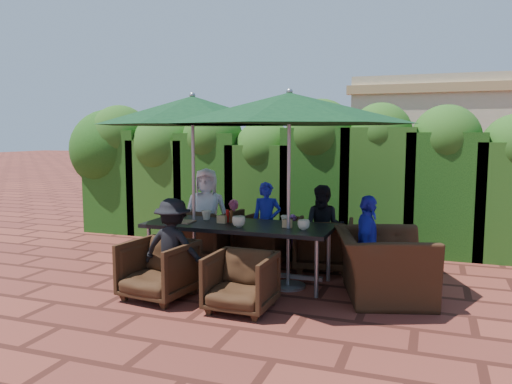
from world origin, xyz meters
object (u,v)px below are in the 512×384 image
(dining_table, at_px, (238,229))
(chair_far_left, at_px, (208,232))
(chair_near_left, at_px, (158,267))
(umbrella_left, at_px, (193,111))
(chair_far_mid, at_px, (266,237))
(chair_far_right, at_px, (324,242))
(chair_near_right, at_px, (241,279))
(umbrella_right, at_px, (289,109))
(chair_end_right, at_px, (383,254))

(dining_table, distance_m, chair_far_left, 1.21)
(chair_near_left, bearing_deg, chair_far_left, 104.57)
(umbrella_left, height_order, chair_far_mid, umbrella_left)
(chair_far_left, distance_m, chair_far_right, 1.79)
(dining_table, distance_m, chair_near_right, 1.18)
(dining_table, distance_m, chair_near_left, 1.20)
(dining_table, xyz_separation_m, chair_near_right, (0.45, -1.05, -0.33))
(umbrella_left, distance_m, umbrella_right, 1.36)
(umbrella_right, height_order, chair_far_mid, umbrella_right)
(chair_far_right, bearing_deg, dining_table, 35.82)
(chair_near_right, bearing_deg, umbrella_left, 136.65)
(chair_end_right, bearing_deg, chair_near_right, 107.80)
(dining_table, relative_size, chair_end_right, 2.06)
(chair_near_left, relative_size, chair_end_right, 0.64)
(dining_table, relative_size, umbrella_left, 0.97)
(chair_end_right, bearing_deg, chair_far_mid, 42.96)
(chair_far_mid, xyz_separation_m, chair_near_right, (0.40, -2.02, -0.04))
(chair_far_mid, xyz_separation_m, chair_end_right, (1.80, -1.06, 0.13))
(dining_table, bearing_deg, chair_near_left, -121.55)
(chair_far_mid, height_order, chair_far_right, chair_far_right)
(chair_near_right, bearing_deg, chair_end_right, 35.63)
(chair_near_left, distance_m, chair_end_right, 2.62)
(umbrella_left, relative_size, chair_near_left, 3.33)
(dining_table, distance_m, chair_far_right, 1.33)
(umbrella_right, relative_size, chair_near_left, 3.96)
(chair_far_mid, relative_size, chair_end_right, 0.65)
(chair_near_left, xyz_separation_m, chair_end_right, (2.46, 0.91, 0.14))
(umbrella_right, distance_m, chair_far_left, 2.52)
(dining_table, height_order, chair_far_left, chair_far_left)
(chair_far_left, height_order, chair_end_right, chair_end_right)
(chair_end_right, bearing_deg, umbrella_right, 72.53)
(chair_far_mid, relative_size, chair_far_right, 0.97)
(dining_table, bearing_deg, chair_far_left, 134.80)
(umbrella_right, distance_m, chair_near_right, 2.12)
(dining_table, relative_size, chair_near_left, 3.23)
(umbrella_left, relative_size, chair_far_left, 2.91)
(chair_far_left, height_order, chair_near_right, chair_far_left)
(umbrella_right, height_order, chair_near_right, umbrella_right)
(chair_far_mid, bearing_deg, chair_far_left, 20.24)
(umbrella_left, bearing_deg, chair_near_left, -87.17)
(umbrella_right, relative_size, chair_far_right, 3.74)
(umbrella_left, xyz_separation_m, chair_far_right, (1.61, 0.84, -1.81))
(umbrella_right, relative_size, chair_far_left, 3.47)
(umbrella_left, xyz_separation_m, umbrella_right, (1.36, -0.11, 0.00))
(chair_near_left, bearing_deg, chair_end_right, 27.78)
(umbrella_left, bearing_deg, chair_end_right, -2.94)
(chair_far_left, bearing_deg, umbrella_left, 109.45)
(chair_far_left, relative_size, chair_near_right, 1.23)
(chair_far_mid, relative_size, chair_near_right, 1.11)
(chair_far_left, height_order, chair_near_left, chair_far_left)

